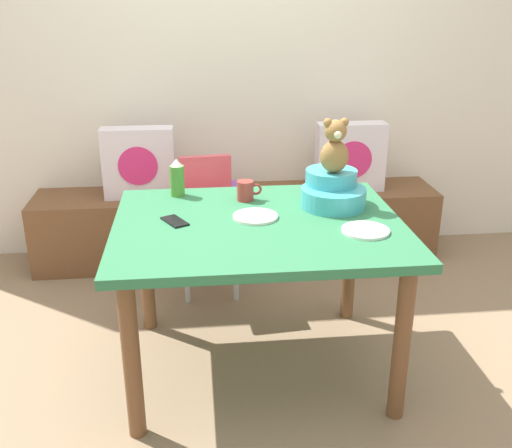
% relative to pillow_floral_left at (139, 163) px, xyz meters
% --- Properties ---
extents(ground_plane, '(8.00, 8.00, 0.00)m').
position_rel_pillow_floral_left_xyz_m(ground_plane, '(0.61, -1.23, -0.68)').
color(ground_plane, '#8C7256').
extents(back_wall, '(4.40, 0.10, 2.60)m').
position_rel_pillow_floral_left_xyz_m(back_wall, '(0.61, 0.29, 0.62)').
color(back_wall, silver).
rests_on(back_wall, ground_plane).
extents(window_bench, '(2.60, 0.44, 0.46)m').
position_rel_pillow_floral_left_xyz_m(window_bench, '(0.61, 0.02, -0.45)').
color(window_bench, brown).
rests_on(window_bench, ground_plane).
extents(pillow_floral_left, '(0.44, 0.15, 0.44)m').
position_rel_pillow_floral_left_xyz_m(pillow_floral_left, '(0.00, 0.00, 0.00)').
color(pillow_floral_left, silver).
rests_on(pillow_floral_left, window_bench).
extents(pillow_floral_right, '(0.44, 0.15, 0.44)m').
position_rel_pillow_floral_left_xyz_m(pillow_floral_right, '(1.34, 0.00, 0.00)').
color(pillow_floral_right, silver).
rests_on(pillow_floral_right, window_bench).
extents(book_stack, '(0.20, 0.14, 0.06)m').
position_rel_pillow_floral_left_xyz_m(book_stack, '(0.58, 0.02, -0.19)').
color(book_stack, purple).
rests_on(book_stack, window_bench).
extents(dining_table, '(1.25, 1.01, 0.74)m').
position_rel_pillow_floral_left_xyz_m(dining_table, '(0.61, -1.23, -0.04)').
color(dining_table, '#2D7247').
rests_on(dining_table, ground_plane).
extents(highchair, '(0.34, 0.47, 0.79)m').
position_rel_pillow_floral_left_xyz_m(highchair, '(0.42, -0.42, -0.16)').
color(highchair, '#D84C59').
rests_on(highchair, ground_plane).
extents(infant_seat_teal, '(0.30, 0.33, 0.16)m').
position_rel_pillow_floral_left_xyz_m(infant_seat_teal, '(0.98, -1.06, 0.13)').
color(infant_seat_teal, '#3CA6B2').
rests_on(infant_seat_teal, dining_table).
extents(teddy_bear, '(0.13, 0.12, 0.25)m').
position_rel_pillow_floral_left_xyz_m(teddy_bear, '(0.98, -1.06, 0.34)').
color(teddy_bear, olive).
rests_on(teddy_bear, infant_seat_teal).
extents(ketchup_bottle, '(0.07, 0.07, 0.18)m').
position_rel_pillow_floral_left_xyz_m(ketchup_bottle, '(0.26, -0.84, 0.15)').
color(ketchup_bottle, '#4C8C33').
rests_on(ketchup_bottle, dining_table).
extents(coffee_mug, '(0.12, 0.08, 0.09)m').
position_rel_pillow_floral_left_xyz_m(coffee_mug, '(0.58, -0.94, 0.11)').
color(coffee_mug, '#9E332D').
rests_on(coffee_mug, dining_table).
extents(dinner_plate_near, '(0.20, 0.20, 0.01)m').
position_rel_pillow_floral_left_xyz_m(dinner_plate_near, '(0.60, -1.18, 0.07)').
color(dinner_plate_near, white).
rests_on(dinner_plate_near, dining_table).
extents(dinner_plate_far, '(0.20, 0.20, 0.01)m').
position_rel_pillow_floral_left_xyz_m(dinner_plate_far, '(1.04, -1.39, 0.07)').
color(dinner_plate_far, white).
rests_on(dinner_plate_far, dining_table).
extents(cell_phone, '(0.13, 0.16, 0.01)m').
position_rel_pillow_floral_left_xyz_m(cell_phone, '(0.25, -1.20, 0.06)').
color(cell_phone, black).
rests_on(cell_phone, dining_table).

